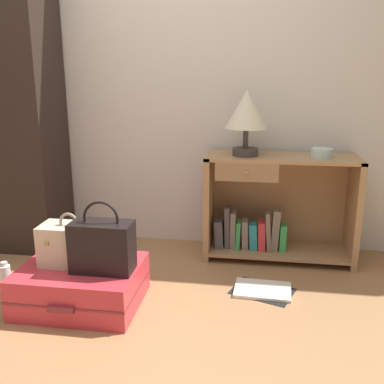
% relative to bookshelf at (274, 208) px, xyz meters
% --- Properties ---
extents(ground_plane, '(9.00, 9.00, 0.00)m').
position_rel_bookshelf_xyz_m(ground_plane, '(-0.86, -1.25, -0.35)').
color(ground_plane, '#9E7047').
extents(back_wall, '(6.40, 0.10, 2.60)m').
position_rel_bookshelf_xyz_m(back_wall, '(-0.86, 0.25, 0.95)').
color(back_wall, beige).
rests_on(back_wall, ground_plane).
extents(bookshelf, '(1.02, 0.39, 0.72)m').
position_rel_bookshelf_xyz_m(bookshelf, '(0.00, 0.00, 0.00)').
color(bookshelf, '#A37A51').
rests_on(bookshelf, ground_plane).
extents(table_lamp, '(0.28, 0.28, 0.43)m').
position_rel_bookshelf_xyz_m(table_lamp, '(-0.21, -0.05, 0.66)').
color(table_lamp, '#3D3838').
rests_on(table_lamp, bookshelf).
extents(bowl, '(0.14, 0.14, 0.06)m').
position_rel_bookshelf_xyz_m(bowl, '(0.29, -0.03, 0.40)').
color(bowl, silver).
rests_on(bowl, bookshelf).
extents(suitcase_large, '(0.66, 0.54, 0.23)m').
position_rel_bookshelf_xyz_m(suitcase_large, '(-1.07, -0.85, -0.24)').
color(suitcase_large, '#D1333D').
rests_on(suitcase_large, ground_plane).
extents(train_case, '(0.32, 0.20, 0.30)m').
position_rel_bookshelf_xyz_m(train_case, '(-1.12, -0.83, -0.00)').
color(train_case, beige).
rests_on(train_case, suitcase_large).
extents(handbag, '(0.33, 0.17, 0.39)m').
position_rel_bookshelf_xyz_m(handbag, '(-0.92, -0.88, 0.02)').
color(handbag, black).
rests_on(handbag, suitcase_large).
extents(bottle, '(0.06, 0.06, 0.20)m').
position_rel_bookshelf_xyz_m(bottle, '(-1.55, -0.81, -0.26)').
color(bottle, white).
rests_on(bottle, ground_plane).
extents(open_book_on_floor, '(0.41, 0.35, 0.02)m').
position_rel_bookshelf_xyz_m(open_book_on_floor, '(-0.06, -0.55, -0.34)').
color(open_book_on_floor, white).
rests_on(open_book_on_floor, ground_plane).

